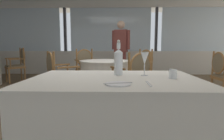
{
  "coord_description": "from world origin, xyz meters",
  "views": [
    {
      "loc": [
        0.24,
        -2.85,
        1.0
      ],
      "look_at": [
        0.2,
        -1.28,
        0.8
      ],
      "focal_mm": 29.38,
      "sensor_mm": 36.0,
      "label": 1
    }
  ],
  "objects_px": {
    "water_tumbler": "(173,74)",
    "dining_chair_0_0": "(86,65)",
    "side_plate": "(118,84)",
    "water_bottle": "(118,61)",
    "dining_chair_0_2": "(135,77)",
    "dining_chair_1_1": "(18,62)",
    "diner_person_0": "(121,47)",
    "wine_glass": "(145,59)",
    "dining_chair_2_2": "(224,72)",
    "dining_chair_0_3": "(142,67)",
    "dining_chair_0_1": "(58,74)"
  },
  "relations": [
    {
      "from": "water_tumbler",
      "to": "dining_chair_0_0",
      "type": "height_order",
      "value": "dining_chair_0_0"
    },
    {
      "from": "side_plate",
      "to": "water_bottle",
      "type": "bearing_deg",
      "value": 89.22
    },
    {
      "from": "dining_chair_0_2",
      "to": "dining_chair_1_1",
      "type": "bearing_deg",
      "value": 19.61
    },
    {
      "from": "diner_person_0",
      "to": "wine_glass",
      "type": "bearing_deg",
      "value": -160.97
    },
    {
      "from": "side_plate",
      "to": "dining_chair_1_1",
      "type": "bearing_deg",
      "value": 125.96
    },
    {
      "from": "side_plate",
      "to": "wine_glass",
      "type": "relative_size",
      "value": 0.84
    },
    {
      "from": "dining_chair_1_1",
      "to": "diner_person_0",
      "type": "xyz_separation_m",
      "value": [
        2.95,
        0.13,
        0.43
      ]
    },
    {
      "from": "dining_chair_0_0",
      "to": "dining_chair_1_1",
      "type": "xyz_separation_m",
      "value": [
        -2.11,
        0.83,
        -0.0
      ]
    },
    {
      "from": "water_bottle",
      "to": "water_tumbler",
      "type": "height_order",
      "value": "water_bottle"
    },
    {
      "from": "side_plate",
      "to": "diner_person_0",
      "type": "height_order",
      "value": "diner_person_0"
    },
    {
      "from": "dining_chair_2_2",
      "to": "diner_person_0",
      "type": "bearing_deg",
      "value": 133.93
    },
    {
      "from": "dining_chair_0_2",
      "to": "wine_glass",
      "type": "bearing_deg",
      "value": 145.87
    },
    {
      "from": "side_plate",
      "to": "dining_chair_0_2",
      "type": "relative_size",
      "value": 0.2
    },
    {
      "from": "dining_chair_0_0",
      "to": "dining_chair_0_3",
      "type": "height_order",
      "value": "dining_chair_0_0"
    },
    {
      "from": "diner_person_0",
      "to": "water_bottle",
      "type": "bearing_deg",
      "value": -164.73
    },
    {
      "from": "dining_chair_0_1",
      "to": "dining_chair_0_2",
      "type": "relative_size",
      "value": 1.01
    },
    {
      "from": "dining_chair_0_2",
      "to": "dining_chair_2_2",
      "type": "bearing_deg",
      "value": -103.51
    },
    {
      "from": "dining_chair_0_0",
      "to": "dining_chair_0_2",
      "type": "bearing_deg",
      "value": 0.0
    },
    {
      "from": "dining_chair_0_2",
      "to": "dining_chair_1_1",
      "type": "distance_m",
      "value": 3.93
    },
    {
      "from": "side_plate",
      "to": "dining_chair_0_0",
      "type": "relative_size",
      "value": 0.19
    },
    {
      "from": "dining_chair_0_2",
      "to": "side_plate",
      "type": "bearing_deg",
      "value": 137.18
    },
    {
      "from": "water_bottle",
      "to": "dining_chair_0_1",
      "type": "height_order",
      "value": "water_bottle"
    },
    {
      "from": "dining_chair_2_2",
      "to": "water_bottle",
      "type": "bearing_deg",
      "value": -139.98
    },
    {
      "from": "water_bottle",
      "to": "dining_chair_0_3",
      "type": "height_order",
      "value": "water_bottle"
    },
    {
      "from": "dining_chair_0_1",
      "to": "dining_chair_0_2",
      "type": "distance_m",
      "value": 1.31
    },
    {
      "from": "side_plate",
      "to": "dining_chair_0_0",
      "type": "bearing_deg",
      "value": 103.43
    },
    {
      "from": "water_bottle",
      "to": "water_tumbler",
      "type": "distance_m",
      "value": 0.5
    },
    {
      "from": "dining_chair_0_2",
      "to": "dining_chair_0_0",
      "type": "bearing_deg",
      "value": -0.0
    },
    {
      "from": "wine_glass",
      "to": "dining_chair_2_2",
      "type": "bearing_deg",
      "value": 44.82
    },
    {
      "from": "water_tumbler",
      "to": "dining_chair_0_3",
      "type": "distance_m",
      "value": 2.57
    },
    {
      "from": "side_plate",
      "to": "dining_chair_0_3",
      "type": "relative_size",
      "value": 0.19
    },
    {
      "from": "water_bottle",
      "to": "wine_glass",
      "type": "bearing_deg",
      "value": -8.87
    },
    {
      "from": "dining_chair_0_0",
      "to": "dining_chair_2_2",
      "type": "height_order",
      "value": "dining_chair_0_0"
    },
    {
      "from": "water_bottle",
      "to": "dining_chair_0_3",
      "type": "xyz_separation_m",
      "value": [
        0.54,
        2.37,
        -0.31
      ]
    },
    {
      "from": "side_plate",
      "to": "water_bottle",
      "type": "height_order",
      "value": "water_bottle"
    },
    {
      "from": "dining_chair_0_2",
      "to": "diner_person_0",
      "type": "bearing_deg",
      "value": -29.22
    },
    {
      "from": "dining_chair_0_2",
      "to": "dining_chair_2_2",
      "type": "distance_m",
      "value": 1.82
    },
    {
      "from": "wine_glass",
      "to": "dining_chair_0_2",
      "type": "xyz_separation_m",
      "value": [
        0.02,
        1.12,
        -0.35
      ]
    },
    {
      "from": "dining_chair_0_3",
      "to": "dining_chair_1_1",
      "type": "bearing_deg",
      "value": -50.99
    },
    {
      "from": "water_tumbler",
      "to": "dining_chair_2_2",
      "type": "height_order",
      "value": "dining_chair_2_2"
    },
    {
      "from": "dining_chair_0_2",
      "to": "dining_chair_0_3",
      "type": "height_order",
      "value": "dining_chair_0_3"
    },
    {
      "from": "water_bottle",
      "to": "dining_chair_0_3",
      "type": "distance_m",
      "value": 2.45
    },
    {
      "from": "water_tumbler",
      "to": "dining_chair_0_1",
      "type": "relative_size",
      "value": 0.08
    },
    {
      "from": "dining_chair_0_2",
      "to": "dining_chair_2_2",
      "type": "height_order",
      "value": "dining_chair_0_2"
    },
    {
      "from": "water_tumbler",
      "to": "dining_chair_1_1",
      "type": "distance_m",
      "value": 4.94
    },
    {
      "from": "wine_glass",
      "to": "dining_chair_1_1",
      "type": "height_order",
      "value": "dining_chair_1_1"
    },
    {
      "from": "water_bottle",
      "to": "dining_chair_1_1",
      "type": "xyz_separation_m",
      "value": [
        -2.85,
        3.47,
        -0.3
      ]
    },
    {
      "from": "wine_glass",
      "to": "dining_chair_0_1",
      "type": "xyz_separation_m",
      "value": [
        -1.26,
        1.4,
        -0.35
      ]
    },
    {
      "from": "diner_person_0",
      "to": "dining_chair_0_1",
      "type": "bearing_deg",
      "value": 170.4
    },
    {
      "from": "wine_glass",
      "to": "dining_chair_0_1",
      "type": "relative_size",
      "value": 0.23
    }
  ]
}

